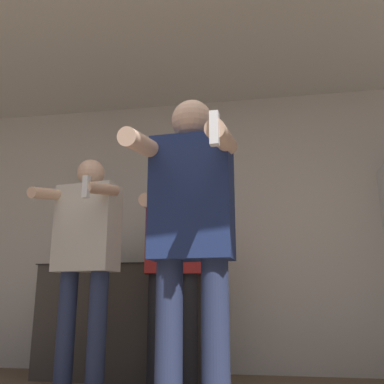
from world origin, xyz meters
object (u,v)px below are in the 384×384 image
bottle_amber_bourbon (67,255)px  bottle_tall_gin (191,251)px  bottle_short_whiskey (113,252)px  bottle_red_label (158,250)px  person_woman_foreground (191,227)px  person_spectator_back (174,252)px  bottle_brown_liquor (92,255)px  person_man_side (86,249)px

bottle_amber_bourbon → bottle_tall_gin: size_ratio=0.91×
bottle_short_whiskey → bottle_amber_bourbon: bearing=180.0°
bottle_short_whiskey → bottle_amber_bourbon: 0.44m
bottle_red_label → bottle_short_whiskey: 0.40m
bottle_red_label → person_woman_foreground: person_woman_foreground is taller
person_woman_foreground → person_spectator_back: bearing=106.0°
bottle_brown_liquor → bottle_tall_gin: (0.89, 0.00, 0.02)m
bottle_short_whiskey → bottle_tall_gin: size_ratio=1.12×
bottle_red_label → bottle_amber_bourbon: bottle_red_label is taller
bottle_brown_liquor → bottle_amber_bourbon: bottle_amber_bourbon is taller
bottle_tall_gin → person_woman_foreground: (0.29, -1.62, -0.07)m
bottle_amber_bourbon → bottle_short_whiskey: bearing=0.0°
bottle_brown_liquor → bottle_tall_gin: size_ratio=0.87×
bottle_short_whiskey → bottle_red_label: bearing=0.0°
bottle_tall_gin → person_spectator_back: 0.39m
bottle_amber_bourbon → person_spectator_back: (1.06, -0.38, -0.04)m
person_spectator_back → bottle_brown_liquor: bearing=155.2°
bottle_red_label → bottle_amber_bourbon: bearing=180.0°
bottle_amber_bourbon → person_spectator_back: size_ratio=0.16×
bottle_brown_liquor → bottle_tall_gin: bottle_tall_gin is taller
bottle_short_whiskey → bottle_amber_bourbon: bottle_short_whiskey is taller
bottle_brown_liquor → person_woman_foreground: bearing=-54.0°
person_man_side → person_woman_foreground: bearing=-42.2°
person_spectator_back → bottle_amber_bourbon: bearing=160.2°
bottle_brown_liquor → bottle_tall_gin: bearing=0.0°
bottle_short_whiskey → bottle_tall_gin: bottle_short_whiskey is taller
bottle_tall_gin → bottle_short_whiskey: bearing=180.0°
bottle_red_label → bottle_brown_liquor: bearing=180.0°
bottle_tall_gin → bottle_red_label: bearing=180.0°
bottle_brown_liquor → bottle_red_label: (0.60, 0.00, 0.03)m
bottle_amber_bourbon → bottle_tall_gin: (1.12, 0.00, 0.02)m
bottle_tall_gin → person_man_side: 1.02m
person_woman_foreground → person_spectator_back: size_ratio=0.97×
bottle_tall_gin → person_man_side: bearing=-125.3°
person_woman_foreground → person_man_side: person_woman_foreground is taller
bottle_amber_bourbon → person_woman_foreground: 2.15m
bottle_tall_gin → person_spectator_back: (-0.07, -0.38, -0.05)m
bottle_brown_liquor → bottle_amber_bourbon: size_ratio=0.95×
person_man_side → person_spectator_back: bearing=40.7°
bottle_red_label → bottle_tall_gin: bottle_red_label is taller
bottle_brown_liquor → bottle_tall_gin: 0.89m
bottle_short_whiskey → bottle_tall_gin: 0.69m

